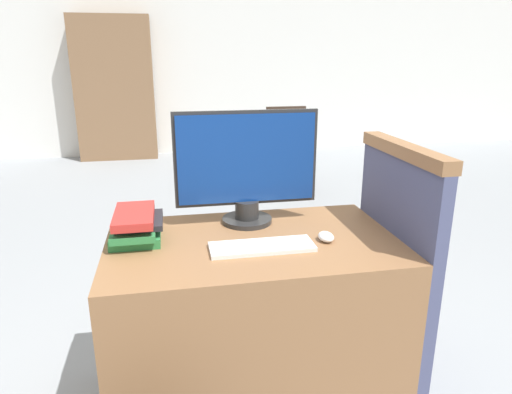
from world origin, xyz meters
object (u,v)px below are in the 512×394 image
at_px(keyboard, 262,247).
at_px(book_stack, 136,226).
at_px(mouse, 326,237).
at_px(far_chair, 288,146).
at_px(monitor, 247,168).

bearing_deg(keyboard, book_stack, 159.58).
relative_size(mouse, far_chair, 0.09).
bearing_deg(keyboard, mouse, 6.05).
bearing_deg(monitor, keyboard, -88.84).
distance_m(keyboard, mouse, 0.26).
bearing_deg(far_chair, keyboard, -139.53).
bearing_deg(far_chair, book_stack, -147.91).
bearing_deg(far_chair, mouse, -135.33).
distance_m(keyboard, far_chair, 3.37).
bearing_deg(monitor, book_stack, -165.29).
height_order(book_stack, far_chair, far_chair).
relative_size(monitor, keyboard, 1.54).
distance_m(monitor, keyboard, 0.37).
xyz_separation_m(mouse, far_chair, (0.70, 3.20, -0.28)).
relative_size(keyboard, mouse, 4.62).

